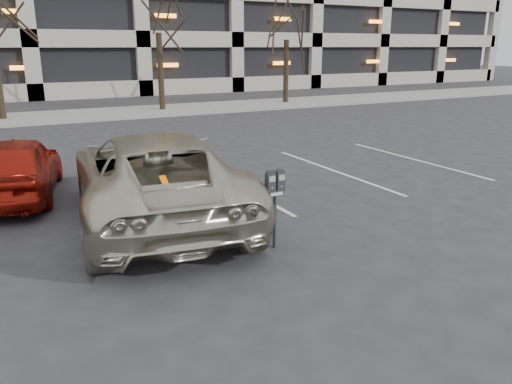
{
  "coord_description": "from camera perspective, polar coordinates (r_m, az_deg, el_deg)",
  "views": [
    {
      "loc": [
        -3.38,
        -7.79,
        3.09
      ],
      "look_at": [
        0.03,
        -1.32,
        0.94
      ],
      "focal_mm": 35.0,
      "sensor_mm": 36.0,
      "label": 1
    }
  ],
  "objects": [
    {
      "name": "ground",
      "position": [
        9.03,
        -4.07,
        -3.67
      ],
      "size": [
        140.0,
        140.0,
        0.0
      ],
      "primitive_type": "plane",
      "color": "#28282B",
      "rests_on": "ground"
    },
    {
      "name": "stall_lines",
      "position": [
        10.73,
        -15.97,
        -0.98
      ],
      "size": [
        16.9,
        5.2,
        0.0
      ],
      "color": "silver",
      "rests_on": "ground"
    },
    {
      "name": "sidewalk",
      "position": [
        24.22,
        -19.76,
        8.23
      ],
      "size": [
        80.0,
        4.0,
        0.12
      ],
      "primitive_type": "cube",
      "color": "gray",
      "rests_on": "ground"
    },
    {
      "name": "car_red",
      "position": [
        11.52,
        -25.81,
        2.57
      ],
      "size": [
        2.32,
        4.14,
        1.33
      ],
      "primitive_type": "imported",
      "rotation": [
        0.0,
        0.0,
        2.94
      ],
      "color": "maroon",
      "rests_on": "ground"
    },
    {
      "name": "parking_meter",
      "position": [
        7.7,
        2.19,
        0.3
      ],
      "size": [
        0.32,
        0.13,
        1.25
      ],
      "rotation": [
        0.0,
        0.0,
        0.02
      ],
      "color": "black",
      "rests_on": "ground"
    },
    {
      "name": "suv_silver",
      "position": [
        9.29,
        -11.44,
        1.85
      ],
      "size": [
        3.47,
        6.15,
        1.63
      ],
      "rotation": [
        0.0,
        0.0,
        3.0
      ],
      "color": "#BCB7A0",
      "rests_on": "ground"
    }
  ]
}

